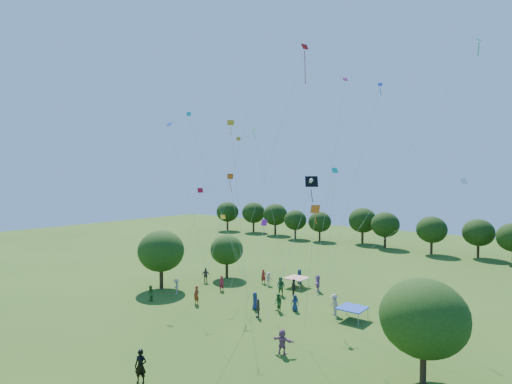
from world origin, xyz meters
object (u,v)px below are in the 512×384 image
at_px(man_in_black, 141,366).
at_px(pirate_kite, 311,184).
at_px(near_tree_west, 161,251).
at_px(tent_red_stripe, 296,278).
at_px(tent_blue, 352,308).
at_px(red_high_kite, 290,98).
at_px(near_tree_north, 227,250).
at_px(near_tree_east, 424,318).

distance_m(man_in_black, pirate_kite, 20.49).
bearing_deg(pirate_kite, man_in_black, -94.34).
xyz_separation_m(near_tree_west, man_in_black, (15.43, -13.72, -3.18)).
xyz_separation_m(tent_red_stripe, tent_blue, (9.34, -5.76, 0.00)).
bearing_deg(pirate_kite, tent_blue, 3.38).
bearing_deg(man_in_black, red_high_kite, 63.02).
bearing_deg(tent_blue, near_tree_north, 167.26).
xyz_separation_m(near_tree_east, tent_blue, (-7.88, 7.33, -2.94)).
bearing_deg(red_high_kite, near_tree_east, -27.02).
distance_m(near_tree_east, tent_blue, 11.16).
bearing_deg(near_tree_north, pirate_kite, -17.03).
bearing_deg(near_tree_north, near_tree_west, -106.32).
xyz_separation_m(near_tree_east, pirate_kite, (-11.92, 7.09, 7.73)).
xyz_separation_m(near_tree_east, red_high_kite, (-14.31, 7.30, 15.75)).
bearing_deg(red_high_kite, tent_blue, 0.24).
height_order(tent_red_stripe, man_in_black, man_in_black).
relative_size(tent_blue, man_in_black, 1.10).
xyz_separation_m(tent_red_stripe, pirate_kite, (5.30, -6.00, 10.66)).
relative_size(man_in_black, red_high_kite, 0.08).
distance_m(near_tree_north, pirate_kite, 17.17).
height_order(near_tree_west, man_in_black, near_tree_west).
xyz_separation_m(near_tree_east, man_in_black, (-13.25, -10.33, -2.98)).
height_order(near_tree_west, near_tree_north, near_tree_west).
xyz_separation_m(near_tree_north, red_high_kite, (12.00, -4.19, 16.30)).
distance_m(man_in_black, red_high_kite, 25.75).
distance_m(near_tree_north, near_tree_east, 28.71).
bearing_deg(pirate_kite, near_tree_north, 162.97).
height_order(tent_blue, man_in_black, man_in_black).
relative_size(near_tree_north, pirate_kite, 0.47).
distance_m(tent_blue, red_high_kite, 19.77).
bearing_deg(tent_red_stripe, red_high_kite, -63.32).
height_order(near_tree_north, tent_red_stripe, near_tree_north).
bearing_deg(tent_blue, pirate_kite, -176.62).
bearing_deg(red_high_kite, tent_red_stripe, 116.68).
xyz_separation_m(man_in_black, pirate_kite, (1.32, 17.42, 10.70)).
distance_m(near_tree_north, man_in_black, 25.55).
distance_m(near_tree_east, pirate_kite, 15.88).
xyz_separation_m(near_tree_north, near_tree_east, (26.31, -11.49, 0.55)).
distance_m(tent_red_stripe, tent_blue, 10.97).
height_order(near_tree_east, red_high_kite, red_high_kite).
relative_size(near_tree_north, red_high_kite, 0.22).
bearing_deg(near_tree_west, tent_blue, 10.72).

